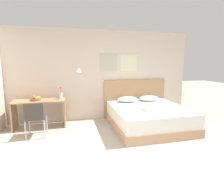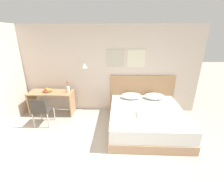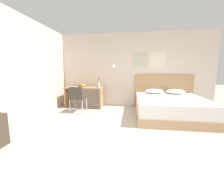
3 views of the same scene
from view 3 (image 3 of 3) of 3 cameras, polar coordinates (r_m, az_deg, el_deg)
name	(u,v)px [view 3 (image 3 of 3)]	position (r m, az deg, el deg)	size (l,w,h in m)	color
ground_plane	(125,143)	(2.70, 5.63, -20.64)	(24.00, 24.00, 0.00)	#B2A899
wall_back	(129,70)	(5.10, 7.23, 8.52)	(5.83, 0.31, 2.65)	beige
bed	(170,107)	(4.31, 22.93, -6.24)	(1.89, 1.96, 0.55)	tan
headboard	(163,91)	(5.21, 20.31, -0.13)	(2.01, 0.06, 1.18)	#A87F56
pillow_left	(154,91)	(4.86, 17.08, -0.06)	(0.61, 0.42, 0.15)	white
pillow_right	(175,92)	(5.01, 24.89, -0.22)	(0.61, 0.42, 0.15)	white
folded_towel_near_foot	(170,99)	(3.94, 22.84, -2.94)	(0.35, 0.33, 0.06)	white
desk	(84,93)	(5.07, -11.46, -0.78)	(1.31, 0.54, 0.73)	#A87F56
desk_chair	(77,97)	(4.43, -14.34, -2.46)	(0.44, 0.44, 0.83)	#3D3833
fruit_bowl	(82,86)	(5.06, -12.50, 2.06)	(0.28, 0.26, 0.12)	brown
flower_vase	(99,84)	(4.87, -5.40, 2.84)	(0.09, 0.09, 0.34)	silver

